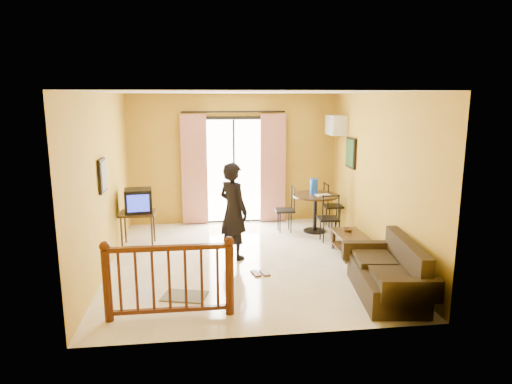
{
  "coord_description": "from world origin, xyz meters",
  "views": [
    {
      "loc": [
        -0.74,
        -7.31,
        2.74
      ],
      "look_at": [
        0.2,
        0.2,
        1.15
      ],
      "focal_mm": 32.0,
      "sensor_mm": 36.0,
      "label": 1
    }
  ],
  "objects": [
    {
      "name": "room_shell",
      "position": [
        0.0,
        0.0,
        1.7
      ],
      "size": [
        5.0,
        5.0,
        5.0
      ],
      "color": "white",
      "rests_on": "ground"
    },
    {
      "name": "dining_chairs",
      "position": [
        1.57,
        1.43,
        0.0
      ],
      "size": [
        1.5,
        1.38,
        0.95
      ],
      "color": "black",
      "rests_on": "ground"
    },
    {
      "name": "coffee_table",
      "position": [
        1.85,
        0.05,
        0.26
      ],
      "size": [
        0.48,
        0.87,
        0.39
      ],
      "color": "black",
      "rests_on": "ground"
    },
    {
      "name": "air_conditioner",
      "position": [
        2.09,
        1.95,
        2.15
      ],
      "size": [
        0.31,
        0.6,
        0.4
      ],
      "color": "white",
      "rests_on": "room_shell"
    },
    {
      "name": "balcony_door",
      "position": [
        0.0,
        2.43,
        1.19
      ],
      "size": [
        2.25,
        0.14,
        2.46
      ],
      "color": "black",
      "rests_on": "ground"
    },
    {
      "name": "tv_table",
      "position": [
        -1.9,
        1.05,
        0.56
      ],
      "size": [
        0.64,
        0.54,
        0.64
      ],
      "color": "black",
      "rests_on": "ground"
    },
    {
      "name": "botanical_print",
      "position": [
        2.22,
        1.3,
        1.65
      ],
      "size": [
        0.05,
        0.5,
        0.6
      ],
      "color": "black",
      "rests_on": "room_shell"
    },
    {
      "name": "picture_left",
      "position": [
        -2.22,
        -0.2,
        1.55
      ],
      "size": [
        0.05,
        0.42,
        0.52
      ],
      "color": "black",
      "rests_on": "room_shell"
    },
    {
      "name": "sofa",
      "position": [
        1.85,
        -1.61,
        0.29
      ],
      "size": [
        0.94,
        1.73,
        0.79
      ],
      "rotation": [
        0.0,
        0.0,
        -0.12
      ],
      "color": "black",
      "rests_on": "ground"
    },
    {
      "name": "water_jug",
      "position": [
        1.57,
        1.6,
        0.94
      ],
      "size": [
        0.17,
        0.17,
        0.31
      ],
      "primitive_type": "cylinder",
      "color": "blue",
      "rests_on": "dining_table"
    },
    {
      "name": "bowl",
      "position": [
        1.85,
        0.22,
        0.41
      ],
      "size": [
        0.21,
        0.21,
        0.06
      ],
      "primitive_type": "imported",
      "rotation": [
        0.0,
        0.0,
        0.23
      ],
      "color": "brown",
      "rests_on": "coffee_table"
    },
    {
      "name": "standing_person",
      "position": [
        -0.19,
        0.19,
        0.83
      ],
      "size": [
        0.69,
        0.72,
        1.66
      ],
      "primitive_type": "imported",
      "rotation": [
        0.0,
        0.0,
        2.25
      ],
      "color": "black",
      "rests_on": "ground"
    },
    {
      "name": "television",
      "position": [
        -1.87,
        1.05,
        0.86
      ],
      "size": [
        0.53,
        0.49,
        0.43
      ],
      "rotation": [
        0.0,
        0.0,
        0.11
      ],
      "color": "black",
      "rests_on": "tv_table"
    },
    {
      "name": "doormat",
      "position": [
        -0.99,
        -1.31,
        0.01
      ],
      "size": [
        0.69,
        0.55,
        0.02
      ],
      "primitive_type": "cube",
      "rotation": [
        0.0,
        0.0,
        -0.27
      ],
      "color": "#625D4F",
      "rests_on": "ground"
    },
    {
      "name": "ground",
      "position": [
        0.0,
        0.0,
        0.0
      ],
      "size": [
        5.0,
        5.0,
        0.0
      ],
      "primitive_type": "plane",
      "color": "beige",
      "rests_on": "ground"
    },
    {
      "name": "dining_table",
      "position": [
        1.59,
        1.52,
        0.62
      ],
      "size": [
        0.94,
        0.94,
        0.78
      ],
      "color": "black",
      "rests_on": "ground"
    },
    {
      "name": "serving_tray",
      "position": [
        1.72,
        1.42,
        0.79
      ],
      "size": [
        0.31,
        0.23,
        0.02
      ],
      "primitive_type": "cube",
      "rotation": [
        0.0,
        0.0,
        0.18
      ],
      "color": "beige",
      "rests_on": "dining_table"
    },
    {
      "name": "sandals",
      "position": [
        0.17,
        -0.62,
        0.01
      ],
      "size": [
        0.29,
        0.27,
        0.03
      ],
      "color": "brown",
      "rests_on": "ground"
    },
    {
      "name": "stair_balustrade",
      "position": [
        -1.15,
        -1.9,
        0.56
      ],
      "size": [
        1.63,
        0.13,
        1.04
      ],
      "color": "#471E0F",
      "rests_on": "ground"
    }
  ]
}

